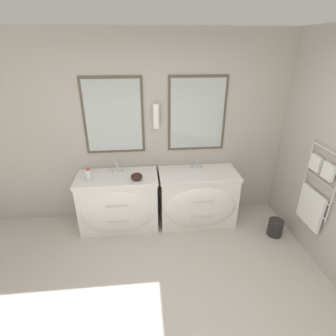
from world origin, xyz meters
The scene contains 8 objects.
wall_back centered at (0.00, 2.12, 1.31)m, with size 5.19×0.17×2.60m.
vanity_left centered at (-0.59, 1.77, 0.40)m, with size 1.09×0.61×0.79m.
vanity_right centered at (0.53, 1.77, 0.40)m, with size 1.09×0.61×0.79m.
faucet_left centered at (-0.59, 1.94, 0.87)m, with size 0.17×0.10×0.16m.
faucet_right centered at (0.53, 1.94, 0.87)m, with size 0.17×0.10×0.16m.
toiletry_bottle centered at (-0.93, 1.72, 0.87)m, with size 0.06×0.06×0.17m.
amenity_bowl centered at (-0.32, 1.68, 0.84)m, with size 0.15×0.15×0.09m.
waste_bin centered at (1.54, 1.35, 0.12)m, with size 0.20×0.20×0.23m.
Camera 1 is at (-0.21, -1.38, 2.39)m, focal length 28.00 mm.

